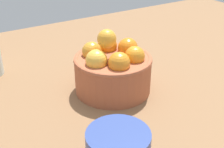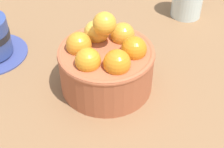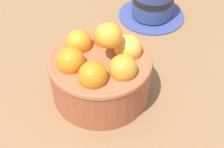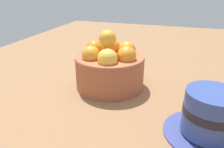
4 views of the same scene
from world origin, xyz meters
The scene contains 3 objects.
ground_plane centered at (0.00, 0.00, -2.10)cm, with size 153.81×94.13×4.20cm, color brown.
terracotta_bowl centered at (-0.04, -0.01, 4.78)cm, with size 15.18×15.18×12.99cm.
coffee_cup centered at (-11.85, -19.98, 3.47)cm, with size 13.36×13.36×7.48cm.
Camera 4 is at (-43.40, -14.91, 22.25)cm, focal length 35.89 mm.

